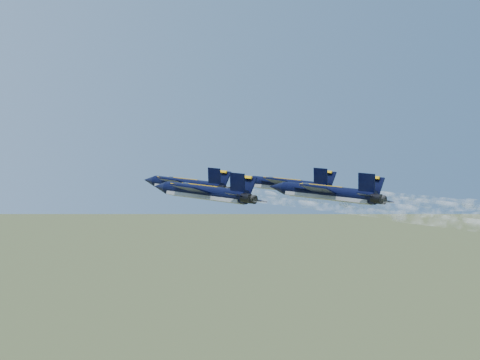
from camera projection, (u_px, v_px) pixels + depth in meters
jet_lead at (186, 185)px, 103.60m from camera, size 12.40×16.71×4.32m
jet_left at (203, 193)px, 89.02m from camera, size 12.40×16.71×4.32m
jet_right at (287, 185)px, 102.99m from camera, size 12.40×16.71×4.32m
jet_slot at (326, 193)px, 88.45m from camera, size 12.40×16.71×4.32m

